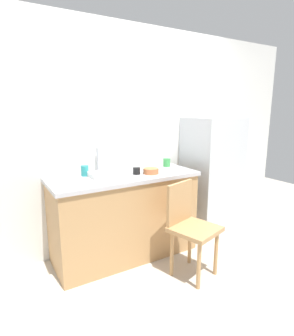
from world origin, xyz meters
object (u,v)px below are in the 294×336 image
(cup_black, at_px, (137,171))
(cup_teal, at_px, (85,171))
(dish_tray, at_px, (104,174))
(refrigerator, at_px, (211,175))
(chair, at_px, (190,225))
(cup_green, at_px, (167,162))
(terracotta_bowl, at_px, (151,171))

(cup_black, distance_m, cup_teal, 0.53)
(dish_tray, xyz_separation_m, cup_black, (0.33, -0.08, 0.01))
(refrigerator, height_order, chair, refrigerator)
(cup_green, bearing_deg, cup_black, -162.09)
(terracotta_bowl, height_order, cup_green, cup_green)
(chair, height_order, cup_teal, cup_teal)
(cup_black, distance_m, cup_green, 0.52)
(cup_green, relative_size, cup_teal, 0.90)
(chair, relative_size, terracotta_bowl, 5.49)
(dish_tray, relative_size, cup_black, 3.62)
(terracotta_bowl, distance_m, cup_teal, 0.68)
(terracotta_bowl, xyz_separation_m, cup_black, (-0.14, 0.05, 0.01))
(dish_tray, xyz_separation_m, cup_green, (0.83, 0.08, 0.02))
(cup_black, bearing_deg, dish_tray, 167.09)
(refrigerator, distance_m, chair, 1.11)
(chair, xyz_separation_m, cup_black, (-0.26, 0.57, 0.44))
(refrigerator, xyz_separation_m, terracotta_bowl, (-0.98, -0.12, 0.20))
(refrigerator, distance_m, cup_black, 1.14)
(dish_tray, bearing_deg, chair, -47.73)
(dish_tray, bearing_deg, terracotta_bowl, -15.34)
(cup_black, bearing_deg, terracotta_bowl, -20.83)
(terracotta_bowl, xyz_separation_m, cup_green, (0.35, 0.21, 0.02))
(dish_tray, height_order, terracotta_bowl, terracotta_bowl)
(refrigerator, bearing_deg, cup_green, 172.04)
(refrigerator, relative_size, chair, 1.65)
(chair, bearing_deg, refrigerator, 20.35)
(chair, distance_m, cup_green, 0.89)
(terracotta_bowl, bearing_deg, refrigerator, 7.22)
(chair, relative_size, cup_green, 9.31)
(dish_tray, xyz_separation_m, terracotta_bowl, (0.48, -0.13, 0.00))
(chair, bearing_deg, cup_teal, 117.43)
(refrigerator, height_order, dish_tray, refrigerator)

